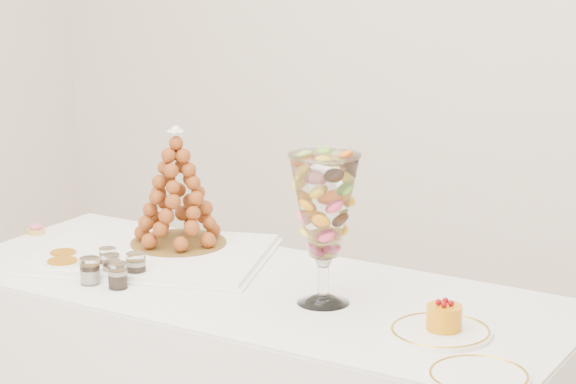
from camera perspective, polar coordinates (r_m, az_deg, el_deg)
The scene contains 14 objects.
lace_tray at distance 3.30m, azimuth -6.89°, elevation -3.15°, with size 0.64×0.48×0.02m, color white.
macaron_vase at distance 2.84m, azimuth 1.84°, elevation -0.79°, with size 0.18×0.18×0.39m.
cake_plate at distance 2.72m, azimuth 7.75°, elevation -7.05°, with size 0.24×0.24×0.01m, color white.
spare_plate at distance 2.49m, azimuth 9.66°, elevation -9.20°, with size 0.22×0.22×0.01m, color white.
pink_tart at distance 3.60m, azimuth -12.67°, elevation -1.86°, with size 0.05×0.05×0.03m.
verrine_a at distance 3.20m, azimuth -9.14°, elevation -3.38°, with size 0.05×0.05×0.06m, color white.
verrine_b at distance 3.13m, azimuth -8.96°, elevation -3.74°, with size 0.05×0.05×0.07m, color white.
verrine_c at distance 3.11m, azimuth -7.72°, elevation -3.75°, with size 0.05×0.05×0.07m, color white.
verrine_d at distance 3.09m, azimuth -10.03°, elevation -3.96°, with size 0.05×0.05×0.07m, color white.
verrine_e at distance 3.04m, azimuth -8.64°, elevation -4.22°, with size 0.05×0.05×0.07m, color white.
ramekin_back at distance 3.30m, azimuth -11.34°, elevation -3.26°, with size 0.08×0.08×0.03m, color white.
ramekin_front at distance 3.21m, azimuth -11.38°, elevation -3.73°, with size 0.10×0.10×0.03m, color white.
croquembouche at distance 3.31m, azimuth -5.65°, elevation 0.25°, with size 0.28×0.28×0.36m.
mousse_cake at distance 2.72m, azimuth 7.94°, elevation -6.31°, with size 0.09×0.09×0.07m.
Camera 1 is at (1.59, -2.14, 1.65)m, focal length 70.00 mm.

